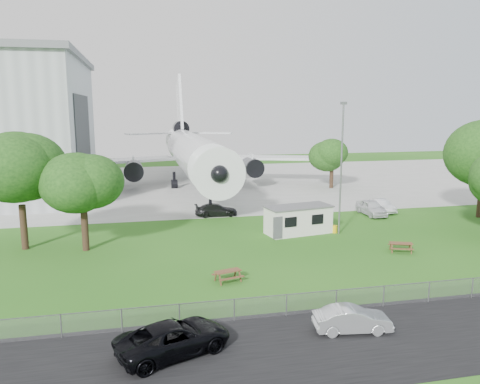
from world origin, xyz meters
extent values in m
plane|color=#3C7924|center=(0.00, 0.00, 0.00)|extent=(160.00, 160.00, 0.00)
cube|color=black|center=(0.00, -13.00, 0.01)|extent=(120.00, 8.00, 0.02)
cube|color=#B7B7B2|center=(0.00, 38.00, 0.01)|extent=(120.00, 46.00, 0.03)
cube|color=#2D3033|center=(-16.93, 33.00, 6.75)|extent=(0.16, 16.00, 12.96)
cylinder|color=white|center=(-2.00, 34.00, 5.10)|extent=(5.40, 34.00, 5.40)
cone|color=white|center=(-2.00, 15.00, 5.10)|extent=(5.40, 5.50, 5.40)
cone|color=white|center=(-2.00, 55.00, 5.90)|extent=(4.86, 9.00, 4.86)
cube|color=white|center=(-14.50, 37.20, 3.90)|extent=(21.36, 10.77, 0.36)
cube|color=white|center=(10.50, 37.20, 3.90)|extent=(21.36, 10.77, 0.36)
cube|color=white|center=(-2.00, 55.00, 11.60)|extent=(0.46, 9.96, 12.17)
cylinder|color=#515459|center=(-10.50, 33.50, 3.00)|extent=(2.50, 4.20, 2.50)
cylinder|color=#515459|center=(6.50, 33.50, 3.00)|extent=(2.50, 4.20, 2.50)
cylinder|color=#515459|center=(-2.00, 54.00, 7.90)|extent=(2.60, 4.50, 2.60)
cylinder|color=black|center=(-2.00, 18.50, 1.20)|extent=(0.36, 0.36, 2.40)
cylinder|color=black|center=(-4.80, 35.00, 1.20)|extent=(0.44, 0.44, 2.40)
cylinder|color=black|center=(0.80, 35.00, 1.20)|extent=(0.44, 0.44, 2.40)
cube|color=silver|center=(4.56, 7.24, 1.25)|extent=(6.35, 3.53, 2.50)
cube|color=#59595B|center=(4.56, 7.24, 2.56)|extent=(6.58, 3.76, 0.12)
cylinder|color=gold|center=(7.96, 6.64, 0.35)|extent=(0.50, 0.50, 0.70)
cube|color=gray|center=(0.00, -9.50, 0.00)|extent=(58.00, 0.04, 1.30)
cylinder|color=slate|center=(8.20, 6.20, 6.00)|extent=(0.16, 0.16, 12.00)
cylinder|color=#382619|center=(-19.31, 7.36, 1.88)|extent=(0.56, 0.56, 3.75)
sphere|color=#346C1F|center=(-19.31, 7.36, 6.46)|extent=(7.66, 7.66, 7.66)
cylinder|color=#382619|center=(-14.33, 5.92, 1.65)|extent=(0.56, 0.56, 3.30)
sphere|color=#346C1F|center=(-14.33, 5.92, 5.68)|extent=(5.93, 5.93, 5.93)
cylinder|color=#382619|center=(25.77, 9.30, 1.92)|extent=(0.56, 0.56, 3.83)
cylinder|color=#382619|center=(17.70, 30.11, 1.40)|extent=(0.56, 0.56, 2.80)
sphere|color=#346C1F|center=(17.70, 30.11, 4.83)|extent=(5.32, 5.32, 5.32)
imported|color=silver|center=(0.78, -12.02, 0.67)|extent=(4.20, 1.93, 1.33)
imported|color=black|center=(-8.51, -12.25, 0.77)|extent=(6.08, 4.37, 1.54)
imported|color=silver|center=(14.89, 12.66, 0.80)|extent=(1.92, 4.73, 1.61)
imported|color=white|center=(16.74, 13.87, 0.70)|extent=(1.81, 4.33, 1.39)
imported|color=black|center=(-1.78, 15.83, 0.66)|extent=(4.59, 1.88, 1.33)
camera|label=1|loc=(-9.85, -33.10, 11.58)|focal=35.00mm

